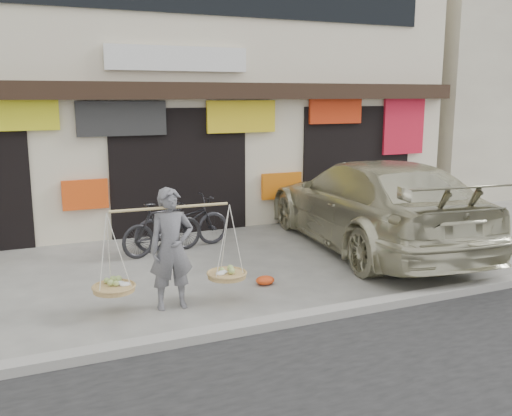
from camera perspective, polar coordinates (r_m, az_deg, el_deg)
name	(u,v)px	position (r m, az deg, el deg)	size (l,w,h in m)	color
ground	(242,279)	(9.43, -1.39, -7.08)	(70.00, 70.00, 0.00)	gray
kerb	(300,318)	(7.71, 4.39, -10.91)	(70.00, 0.25, 0.12)	gray
shophouse_block	(145,76)	(15.10, -11.01, 12.87)	(14.00, 6.32, 7.00)	beige
street_vendor	(172,253)	(8.05, -8.44, -4.49)	(2.17, 0.63, 1.72)	slate
bike_1	(163,228)	(10.87, -9.31, -1.98)	(0.48, 1.69, 1.01)	black
bike_2	(182,222)	(11.24, -7.39, -1.44)	(0.68, 1.95, 1.03)	#25252A
suv	(371,204)	(11.40, 11.46, 0.43)	(3.11, 6.25, 1.74)	beige
red_bag	(265,280)	(9.13, 0.92, -7.24)	(0.31, 0.25, 0.14)	#E64515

